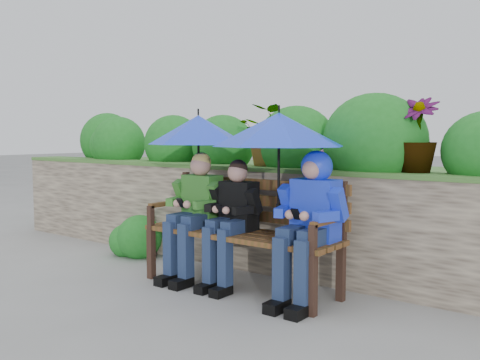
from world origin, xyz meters
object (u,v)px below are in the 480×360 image
Objects in this scene: boy_middle at (232,215)px; umbrella_left at (198,130)px; boy_left at (195,209)px; park_bench at (245,225)px; boy_right at (310,214)px; umbrella_right at (279,130)px.

umbrella_left is (-0.44, 0.06, 0.75)m from boy_middle.
umbrella_left is (-0.01, 0.06, 0.72)m from boy_left.
park_bench is 0.72m from boy_right.
umbrella_left is at bearing 178.17° from umbrella_right.
umbrella_right is (-0.31, 0.03, 0.66)m from boy_right.
umbrella_right is at bearing 3.70° from boy_middle.
boy_right is at bearing 0.45° from boy_left.
boy_middle is (0.43, 0.01, -0.02)m from boy_left.
boy_left is (-0.51, -0.09, 0.11)m from park_bench.
boy_middle is 0.78m from boy_right.
boy_right is (1.21, 0.01, 0.06)m from boy_left.
boy_middle is 1.23× the size of umbrella_left.
umbrella_right reaches higher than boy_middle.
umbrella_left reaches higher than park_bench.
umbrella_left is (-0.52, -0.03, 0.84)m from park_bench.
boy_middle is 0.88m from umbrella_right.
umbrella_right is at bearing 175.21° from boy_right.
boy_middle is at bearing 0.73° from boy_left.
umbrella_right is at bearing 2.27° from boy_left.
boy_right reaches higher than park_bench.
park_bench is 1.51× the size of boy_right.
boy_left is at bearing -84.31° from umbrella_left.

